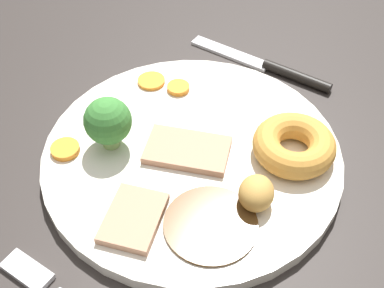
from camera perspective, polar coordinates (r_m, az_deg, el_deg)
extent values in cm
cube|color=#2B2623|center=(53.40, -1.80, -1.31)|extent=(120.00, 84.00, 3.60)
cylinder|color=silver|center=(49.98, 0.00, -1.34)|extent=(29.47, 29.47, 1.40)
cylinder|color=#563819|center=(43.90, 2.12, -9.10)|extent=(8.25, 8.25, 0.30)
cube|color=tan|center=(49.01, -0.53, -0.69)|extent=(7.03, 9.15, 0.80)
cube|color=tan|center=(44.23, -6.66, -8.34)|extent=(7.16, 6.00, 0.80)
torus|color=#C68938|center=(49.15, 11.51, -0.14)|extent=(8.03, 8.03, 2.66)
ellipsoid|color=#BC8C42|center=(44.64, 7.31, -5.54)|extent=(4.43, 4.06, 2.83)
cylinder|color=orange|center=(50.76, -14.20, -0.58)|extent=(2.83, 2.83, 0.60)
cylinder|color=orange|center=(56.04, -1.57, 6.40)|extent=(2.48, 2.48, 0.55)
cylinder|color=orange|center=(57.21, -4.65, 7.14)|extent=(3.06, 3.06, 0.40)
cylinder|color=#8CB766|center=(50.14, -9.21, 0.60)|extent=(1.69, 1.69, 1.62)
sphere|color=#387A33|center=(48.45, -9.54, 2.60)|extent=(4.64, 4.64, 4.64)
cube|color=silver|center=(45.05, -18.19, -13.56)|extent=(2.30, 4.63, 0.60)
cylinder|color=black|center=(60.58, 11.76, 7.57)|extent=(1.73, 8.56, 1.20)
cube|color=silver|center=(63.69, 4.33, 10.22)|extent=(2.35, 10.59, 0.40)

